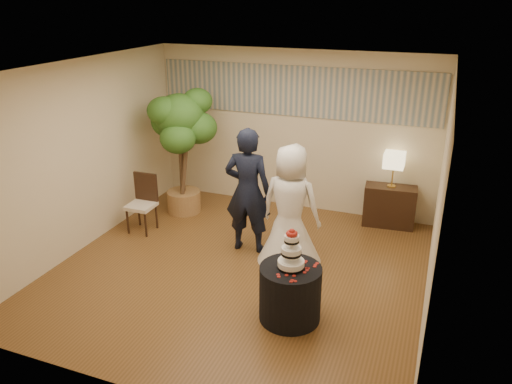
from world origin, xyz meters
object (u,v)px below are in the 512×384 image
at_px(table_lamp, 393,170).
at_px(side_chair, 141,204).
at_px(console, 389,206).
at_px(bride, 290,205).
at_px(wedding_cake, 291,249).
at_px(ficus_tree, 181,152).
at_px(groom, 248,191).
at_px(cake_table, 290,293).

distance_m(table_lamp, side_chair, 4.12).
xyz_separation_m(console, side_chair, (-3.74, -1.66, 0.13)).
bearing_deg(console, bride, -129.82).
relative_size(wedding_cake, ficus_tree, 0.23).
relative_size(wedding_cake, table_lamp, 0.86).
distance_m(console, ficus_tree, 3.64).
bearing_deg(groom, table_lamp, -145.15).
bearing_deg(side_chair, table_lamp, 23.11).
bearing_deg(ficus_tree, cake_table, -41.03).
distance_m(cake_table, console, 3.17).
bearing_deg(side_chair, wedding_cake, -26.31).
bearing_deg(table_lamp, cake_table, -104.12).
bearing_deg(cake_table, bride, 107.65).
bearing_deg(ficus_tree, wedding_cake, -41.03).
height_order(groom, bride, groom).
bearing_deg(groom, wedding_cake, 121.83).
distance_m(groom, bride, 0.70).
bearing_deg(ficus_tree, table_lamp, 11.58).
height_order(console, table_lamp, table_lamp).
relative_size(bride, side_chair, 1.85).
bearing_deg(side_chair, groom, 0.58).
distance_m(cake_table, table_lamp, 3.23).
relative_size(cake_table, wedding_cake, 1.46).
relative_size(table_lamp, side_chair, 0.61).
bearing_deg(bride, side_chair, 2.19).
height_order(groom, table_lamp, groom).
height_order(bride, table_lamp, bride).
relative_size(console, table_lamp, 1.44).
distance_m(console, side_chair, 4.09).
xyz_separation_m(bride, cake_table, (0.43, -1.34, -0.53)).
bearing_deg(side_chair, cake_table, -26.31).
relative_size(groom, cake_table, 2.60).
distance_m(groom, console, 2.56).
bearing_deg(wedding_cake, side_chair, 154.57).
distance_m(bride, side_chair, 2.57).
xyz_separation_m(wedding_cake, ficus_tree, (-2.71, 2.36, 0.17)).
bearing_deg(side_chair, bride, -2.39).
relative_size(console, side_chair, 0.88).
xyz_separation_m(groom, cake_table, (1.12, -1.46, -0.61)).
distance_m(groom, table_lamp, 2.49).
xyz_separation_m(cake_table, console, (0.77, 3.07, 0.00)).
relative_size(groom, side_chair, 2.01).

